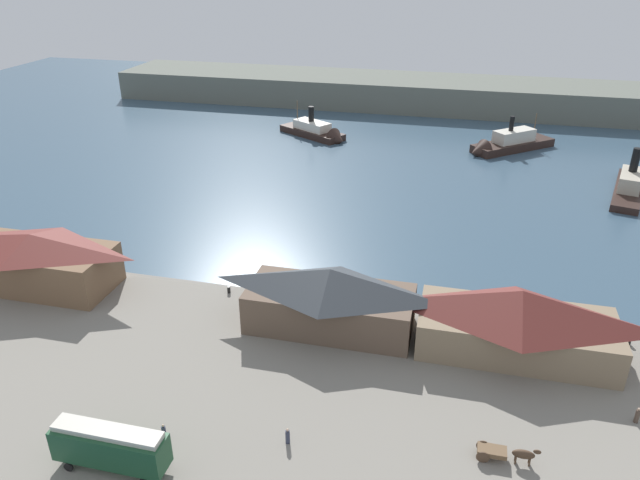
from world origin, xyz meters
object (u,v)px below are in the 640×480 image
object	(u,v)px
ferry_shed_west_terminal	(518,321)
horse_cart	(504,452)
ferry_moored_west	(318,132)
ferry_near_quay	(630,182)
ferry_mid_harbor	(505,144)
ferry_shed_central_terminal	(35,260)
pedestrian_walking_west	(288,436)
pedestrian_near_cart	(637,416)
mooring_post_center_east	(229,290)
ferry_shed_east_terminal	(330,298)
street_tram	(110,445)
mooring_post_center_west	(629,341)
pedestrian_near_west_shed	(164,432)

from	to	relation	value
ferry_shed_west_terminal	horse_cart	size ratio (longest dim) A/B	4.04
ferry_moored_west	ferry_near_quay	bearing A→B (deg)	-16.41
ferry_shed_west_terminal	ferry_mid_harbor	xyz separation A→B (m)	(1.48, 81.09, -3.69)
ferry_shed_central_terminal	pedestrian_walking_west	size ratio (longest dim) A/B	12.57
ferry_shed_west_terminal	pedestrian_near_cart	bearing A→B (deg)	-39.67
mooring_post_center_east	ferry_shed_east_terminal	bearing A→B (deg)	-16.90
ferry_mid_harbor	ferry_shed_central_terminal	bearing A→B (deg)	-128.36
ferry_shed_east_terminal	street_tram	world-z (taller)	ferry_shed_east_terminal
mooring_post_center_east	mooring_post_center_west	xyz separation A→B (m)	(49.79, 0.16, 0.00)
ferry_shed_east_terminal	mooring_post_center_west	world-z (taller)	ferry_shed_east_terminal
pedestrian_near_west_shed	ferry_shed_central_terminal	bearing A→B (deg)	143.31
pedestrian_near_west_shed	horse_cart	bearing A→B (deg)	8.79
horse_cart	ferry_mid_harbor	world-z (taller)	ferry_mid_harbor
pedestrian_walking_west	ferry_shed_west_terminal	bearing A→B (deg)	43.30
ferry_shed_west_terminal	ferry_moored_west	world-z (taller)	ferry_shed_west_terminal
ferry_shed_east_terminal	pedestrian_near_cart	world-z (taller)	ferry_shed_east_terminal
pedestrian_near_cart	mooring_post_center_east	distance (m)	49.64
street_tram	pedestrian_walking_west	distance (m)	15.80
mooring_post_center_east	mooring_post_center_west	distance (m)	49.79
ferry_shed_west_terminal	mooring_post_center_west	world-z (taller)	ferry_shed_west_terminal
pedestrian_near_cart	street_tram	bearing A→B (deg)	-159.74
pedestrian_near_west_shed	mooring_post_center_east	bearing A→B (deg)	98.36
mooring_post_center_east	ferry_moored_west	world-z (taller)	ferry_moored_west
ferry_shed_west_terminal	street_tram	xyz separation A→B (m)	(-35.47, -26.48, -1.45)
horse_cart	pedestrian_walking_west	size ratio (longest dim) A/B	3.24
ferry_shed_east_terminal	street_tram	size ratio (longest dim) A/B	1.95
horse_cart	mooring_post_center_east	xyz separation A→B (m)	(-35.01, 21.62, -0.48)
ferry_shed_central_terminal	ferry_moored_west	xyz separation A→B (m)	(19.43, 81.12, -3.73)
ferry_shed_central_terminal	pedestrian_walking_west	distance (m)	46.14
ferry_shed_central_terminal	mooring_post_center_east	xyz separation A→B (m)	(26.02, 4.15, -3.43)
ferry_mid_harbor	ferry_moored_west	size ratio (longest dim) A/B	1.06
horse_cart	ferry_shed_west_terminal	bearing A→B (deg)	84.78
mooring_post_center_west	ferry_mid_harbor	bearing A→B (deg)	98.68
pedestrian_near_west_shed	ferry_mid_harbor	bearing A→B (deg)	71.68
street_tram	ferry_moored_west	world-z (taller)	ferry_moored_west
mooring_post_center_west	pedestrian_near_west_shed	bearing A→B (deg)	-149.92
ferry_shed_east_terminal	street_tram	distance (m)	29.64
pedestrian_walking_west	ferry_moored_west	size ratio (longest dim) A/B	0.09
ferry_shed_east_terminal	ferry_mid_harbor	world-z (taller)	ferry_shed_east_terminal
ferry_moored_west	ferry_near_quay	distance (m)	70.49
pedestrian_near_west_shed	ferry_moored_west	xyz separation A→B (m)	(-10.48, 103.40, -0.62)
mooring_post_center_east	ferry_moored_west	size ratio (longest dim) A/B	0.05
ferry_shed_central_terminal	mooring_post_center_west	distance (m)	76.02
ferry_shed_east_terminal	ferry_mid_harbor	size ratio (longest dim) A/B	0.98
horse_cart	ferry_near_quay	world-z (taller)	ferry_near_quay
ferry_shed_central_terminal	ferry_shed_east_terminal	xyz separation A→B (m)	(40.96, -0.39, 0.17)
street_tram	ferry_near_quay	xyz separation A→B (m)	(59.89, 87.78, -2.27)
pedestrian_walking_west	mooring_post_center_west	world-z (taller)	pedestrian_walking_west
pedestrian_near_west_shed	mooring_post_center_west	size ratio (longest dim) A/B	1.86
ferry_shed_east_terminal	pedestrian_near_cart	distance (m)	34.19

